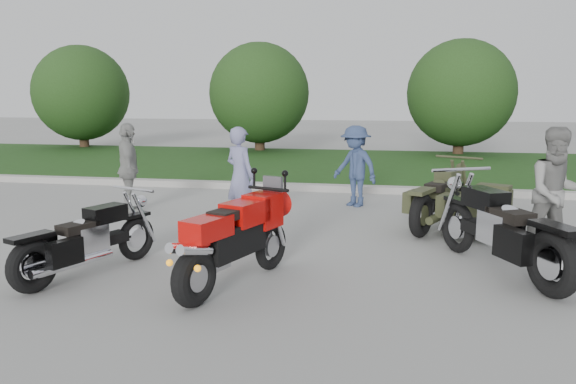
% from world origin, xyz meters
% --- Properties ---
extents(ground, '(80.00, 80.00, 0.00)m').
position_xyz_m(ground, '(0.00, 0.00, 0.00)').
color(ground, '#9E9E99').
rests_on(ground, ground).
extents(curb, '(60.00, 0.30, 0.15)m').
position_xyz_m(curb, '(0.00, 6.00, 0.07)').
color(curb, '#A4A19A').
rests_on(curb, ground).
extents(grass_strip, '(60.00, 8.00, 0.14)m').
position_xyz_m(grass_strip, '(0.00, 10.15, 0.07)').
color(grass_strip, '#22531C').
rests_on(grass_strip, ground).
extents(tree_far_left, '(3.60, 3.60, 4.00)m').
position_xyz_m(tree_far_left, '(-10.00, 13.50, 2.19)').
color(tree_far_left, '#3F2B1C').
rests_on(tree_far_left, ground).
extents(tree_mid_left, '(3.60, 3.60, 4.00)m').
position_xyz_m(tree_mid_left, '(-3.00, 13.50, 2.19)').
color(tree_mid_left, '#3F2B1C').
rests_on(tree_mid_left, ground).
extents(tree_mid_right, '(3.60, 3.60, 4.00)m').
position_xyz_m(tree_mid_right, '(4.00, 13.50, 2.19)').
color(tree_mid_right, '#3F2B1C').
rests_on(tree_mid_right, ground).
extents(sportbike_red, '(0.90, 2.02, 1.00)m').
position_xyz_m(sportbike_red, '(0.01, -0.55, 0.59)').
color(sportbike_red, black).
rests_on(sportbike_red, ground).
extents(cruiser_left, '(0.91, 2.01, 0.81)m').
position_xyz_m(cruiser_left, '(-1.87, -0.51, 0.42)').
color(cruiser_left, black).
rests_on(cruiser_left, ground).
extents(cruiser_right, '(1.30, 2.38, 0.99)m').
position_xyz_m(cruiser_right, '(3.13, 0.49, 0.51)').
color(cruiser_right, black).
rests_on(cruiser_right, ground).
extents(cruiser_sidecar, '(1.72, 2.24, 0.92)m').
position_xyz_m(cruiser_sidecar, '(2.91, 2.66, 0.43)').
color(cruiser_sidecar, black).
rests_on(cruiser_sidecar, ground).
extents(person_stripe, '(0.72, 0.66, 1.65)m').
position_xyz_m(person_stripe, '(-0.75, 2.54, 0.82)').
color(person_stripe, '#787AA4').
rests_on(person_stripe, ground).
extents(person_grey, '(0.94, 0.77, 1.76)m').
position_xyz_m(person_grey, '(3.93, 1.41, 0.88)').
color(person_grey, gray).
rests_on(person_grey, ground).
extents(person_denim, '(1.17, 1.07, 1.58)m').
position_xyz_m(person_denim, '(1.06, 4.43, 0.79)').
color(person_denim, navy).
rests_on(person_denim, ground).
extents(person_back, '(0.83, 1.05, 1.67)m').
position_xyz_m(person_back, '(-2.96, 2.95, 0.83)').
color(person_back, '#999994').
rests_on(person_back, ground).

